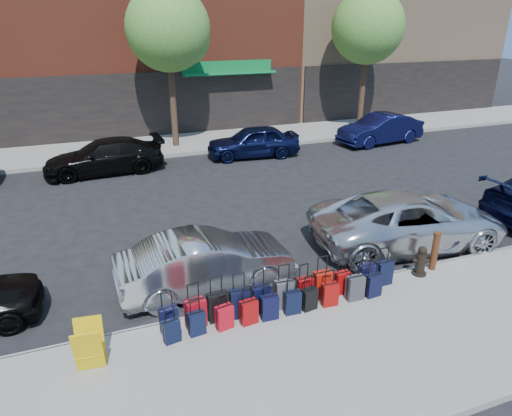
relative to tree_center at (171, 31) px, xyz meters
name	(u,v)px	position (x,y,z in m)	size (l,w,h in m)	color
ground	(222,225)	(-0.64, -9.50, -5.41)	(120.00, 120.00, 0.00)	black
sidewalk_near	(321,357)	(-0.64, -16.00, -5.34)	(60.00, 4.00, 0.15)	gray
sidewalk_far	(164,145)	(-0.64, 0.50, -5.34)	(60.00, 4.00, 0.15)	gray
curb_near	(279,300)	(-0.64, -13.98, -5.34)	(60.00, 0.08, 0.15)	gray
curb_far	(172,156)	(-0.64, -1.52, -5.34)	(60.00, 0.08, 0.15)	gray
tree_center	(171,31)	(0.00, 0.00, 0.00)	(3.80, 3.80, 7.27)	black
tree_right	(370,29)	(10.50, 0.00, 0.00)	(3.80, 3.80, 7.27)	black
suitcase_front_0	(169,319)	(-3.17, -14.29, -4.98)	(0.38, 0.22, 0.89)	black
suitcase_front_1	(196,313)	(-2.63, -14.35, -4.95)	(0.45, 0.30, 0.99)	maroon
suitcase_front_2	(218,307)	(-2.15, -14.29, -4.94)	(0.42, 0.24, 1.01)	black
suitcase_front_3	(240,303)	(-1.69, -14.34, -4.94)	(0.44, 0.26, 1.01)	black
suitcase_front_4	(260,298)	(-1.22, -14.31, -4.95)	(0.43, 0.27, 0.99)	black
suitcase_front_5	(285,294)	(-0.67, -14.35, -4.94)	(0.43, 0.25, 1.01)	#404146
suitcase_front_6	(304,289)	(-0.16, -14.27, -4.98)	(0.38, 0.23, 0.89)	maroon
suitcase_front_7	(323,284)	(0.30, -14.27, -4.95)	(0.41, 0.23, 0.99)	#A8150A
suitcase_front_8	(342,282)	(0.78, -14.31, -4.99)	(0.37, 0.22, 0.86)	#970A09
suitcase_front_9	(367,276)	(1.42, -14.33, -4.96)	(0.39, 0.22, 0.95)	black
suitcase_front_10	(384,273)	(1.89, -14.33, -4.97)	(0.39, 0.22, 0.94)	black
suitcase_back_0	(172,331)	(-3.19, -14.64, -5.02)	(0.35, 0.24, 0.77)	black
suitcase_back_1	(197,323)	(-2.67, -14.58, -5.01)	(0.35, 0.23, 0.80)	black
suitcase_back_2	(224,317)	(-2.11, -14.60, -5.00)	(0.38, 0.26, 0.82)	#B00B1A
suitcase_back_3	(249,312)	(-1.59, -14.62, -5.00)	(0.38, 0.25, 0.84)	maroon
suitcase_back_4	(269,307)	(-1.14, -14.62, -4.99)	(0.37, 0.22, 0.86)	black
suitcase_back_5	(292,302)	(-0.61, -14.61, -5.00)	(0.36, 0.22, 0.84)	black
suitcase_back_6	(309,299)	(-0.21, -14.62, -5.01)	(0.36, 0.24, 0.80)	black
suitcase_back_7	(330,294)	(0.28, -14.63, -5.00)	(0.36, 0.22, 0.84)	maroon
suitcase_back_8	(355,288)	(0.92, -14.63, -4.97)	(0.39, 0.23, 0.92)	#333438
suitcase_back_9	(373,285)	(1.37, -14.66, -4.99)	(0.38, 0.24, 0.87)	black
fire_hydrant	(421,262)	(2.98, -14.28, -4.91)	(0.39, 0.34, 0.76)	black
bollard	(435,251)	(3.46, -14.18, -4.74)	(0.19, 0.19, 1.01)	#38190C
display_rack	(89,346)	(-4.67, -14.81, -4.82)	(0.55, 0.60, 0.89)	gold
car_near_1	(206,262)	(-1.99, -12.79, -4.72)	(1.45, 4.17, 1.37)	silver
car_near_2	(408,220)	(3.89, -12.59, -4.65)	(2.52, 5.46, 1.52)	silver
car_far_1	(104,157)	(-3.66, -2.81, -4.72)	(1.94, 4.78, 1.39)	black
car_far_2	(253,142)	(2.91, -2.74, -4.70)	(1.69, 4.21, 1.43)	#0C1136
car_far_3	(380,129)	(9.81, -2.74, -4.67)	(1.57, 4.51, 1.49)	#0D113C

